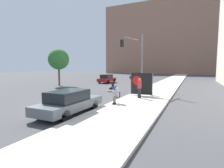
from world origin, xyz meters
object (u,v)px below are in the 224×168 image
Objects in this scene: seated_protester at (116,95)px; jogger_on_sidewalk at (139,88)px; street_tree_near_curb at (59,59)px; traffic_light_pole at (134,54)px; protest_banner at (141,84)px; car_on_road_midblock at (137,76)px; parked_car_curbside at (69,102)px; car_on_road_nearest at (107,79)px; motorcycle_on_road at (113,88)px.

seated_protester is 3.10m from jogger_on_sidewalk.
traffic_light_pole is at bearing -8.19° from street_tree_near_curb.
protest_banner is 0.38× the size of street_tree_near_curb.
street_tree_near_curb is at bearing -110.58° from car_on_road_midblock.
traffic_light_pole is 1.27× the size of parked_car_curbside.
street_tree_near_curb is at bearing 133.51° from parked_car_curbside.
seated_protester is at bearing 107.93° from jogger_on_sidewalk.
street_tree_near_curb reaches higher than protest_banner.
street_tree_near_curb is (-11.56, 12.18, 3.22)m from parked_car_curbside.
parked_car_curbside is 17.10m from street_tree_near_curb.
parked_car_curbside is at bearing -69.86° from car_on_road_nearest.
parked_car_curbside reaches higher than seated_protester.
jogger_on_sidewalk is 0.83× the size of motorcycle_on_road.
traffic_light_pole is at bearing 116.52° from seated_protester.
jogger_on_sidewalk is 0.36× the size of parked_car_curbside.
protest_banner reaches higher than seated_protester.
protest_banner is 1.02× the size of motorcycle_on_road.
car_on_road_nearest is at bearing -101.50° from car_on_road_midblock.
car_on_road_nearest is 11.03m from car_on_road_midblock.
car_on_road_midblock reaches higher than motorcycle_on_road.
traffic_light_pole is (-1.82, 4.22, 3.20)m from jogger_on_sidewalk.
jogger_on_sidewalk reaches higher than seated_protester.
car_on_road_midblock is (-4.86, 30.04, 0.05)m from parked_car_curbside.
traffic_light_pole is 11.01m from parked_car_curbside.
parked_car_curbside is at bearing -97.72° from seated_protester.
traffic_light_pole is 12.43m from street_tree_near_curb.
car_on_road_midblock is at bearing 99.73° from motorcycle_on_road.
street_tree_near_curb is at bearing 163.60° from motorcycle_on_road.
jogger_on_sidewalk is 0.31× the size of street_tree_near_curb.
jogger_on_sidewalk is 0.82× the size of protest_banner.
street_tree_near_curb is at bearing -122.56° from car_on_road_nearest.
protest_banner reaches higher than car_on_road_nearest.
traffic_light_pole is (-0.91, 7.17, 3.45)m from seated_protester.
car_on_road_midblock is at bearing 107.74° from protest_banner.
motorcycle_on_road is (-3.64, 1.68, -0.72)m from protest_banner.
traffic_light_pole is 4.39m from motorcycle_on_road.
seated_protester is at bearing -34.07° from street_tree_near_curb.
traffic_light_pole reaches higher than jogger_on_sidewalk.
jogger_on_sidewalk is at bearing -37.66° from motorcycle_on_road.
motorcycle_on_road is (5.78, -10.09, -0.21)m from car_on_road_nearest.
protest_banner is 0.48× the size of car_on_road_nearest.
jogger_on_sidewalk is 24.98m from car_on_road_midblock.
traffic_light_pole is 1.32× the size of car_on_road_midblock.
protest_banner is 15.08m from car_on_road_nearest.
car_on_road_midblock is 19.34m from street_tree_near_curb.
car_on_road_midblock is at bearing 122.91° from seated_protester.
motorcycle_on_road is at bearing 135.59° from seated_protester.
car_on_road_nearest is at bearing 128.68° from protest_banner.
jogger_on_sidewalk is at bearing -81.17° from protest_banner.
motorcycle_on_road is at bearing 97.92° from parked_car_curbside.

